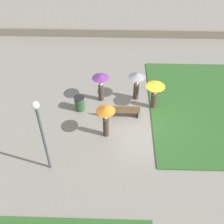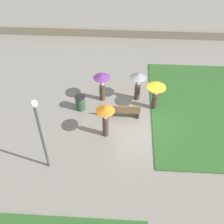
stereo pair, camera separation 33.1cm
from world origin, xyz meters
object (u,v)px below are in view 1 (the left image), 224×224
object	(u,v)px
trash_bin	(80,103)
crowd_person_orange	(106,115)
park_bench	(123,110)
crowd_person_purple	(101,82)
crowd_person_yellow	(155,90)
crowd_person_grey	(137,80)
lamp_post	(41,128)

from	to	relation	value
trash_bin	crowd_person_orange	bearing A→B (deg)	129.01
park_bench	crowd_person_purple	size ratio (longest dim) A/B	1.03
crowd_person_yellow	crowd_person_grey	bearing A→B (deg)	-172.24
lamp_post	crowd_person_orange	size ratio (longest dim) A/B	2.08
crowd_person_orange	crowd_person_yellow	bearing A→B (deg)	120.69
crowd_person_grey	crowd_person_purple	world-z (taller)	crowd_person_grey
park_bench	crowd_person_yellow	distance (m)	2.13
park_bench	crowd_person_yellow	bearing A→B (deg)	-153.78
lamp_post	crowd_person_grey	world-z (taller)	lamp_post
trash_bin	crowd_person_purple	world-z (taller)	crowd_person_purple
park_bench	crowd_person_orange	distance (m)	1.91
park_bench	crowd_person_purple	bearing A→B (deg)	-48.71
trash_bin	crowd_person_purple	size ratio (longest dim) A/B	0.49
trash_bin	crowd_person_orange	world-z (taller)	crowd_person_orange
crowd_person_yellow	trash_bin	bearing A→B (deg)	-129.87
park_bench	crowd_person_orange	size ratio (longest dim) A/B	0.96
lamp_post	crowd_person_purple	world-z (taller)	lamp_post
park_bench	crowd_person_orange	world-z (taller)	crowd_person_orange
crowd_person_grey	crowd_person_purple	bearing A→B (deg)	6.35
lamp_post	crowd_person_purple	bearing A→B (deg)	-112.74
lamp_post	crowd_person_grey	size ratio (longest dim) A/B	2.21
trash_bin	crowd_person_grey	bearing A→B (deg)	-161.44
lamp_post	crowd_person_yellow	world-z (taller)	lamp_post
lamp_post	crowd_person_purple	distance (m)	5.65
crowd_person_yellow	crowd_person_purple	xyz separation A→B (m)	(3.07, -0.60, 0.04)
trash_bin	crowd_person_yellow	world-z (taller)	crowd_person_yellow
park_bench	crowd_person_grey	bearing A→B (deg)	-115.41
lamp_post	trash_bin	size ratio (longest dim) A/B	4.58
lamp_post	trash_bin	world-z (taller)	lamp_post
park_bench	crowd_person_orange	bearing A→B (deg)	58.34
crowd_person_yellow	crowd_person_purple	distance (m)	3.13
crowd_person_grey	crowd_person_yellow	distance (m)	1.26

